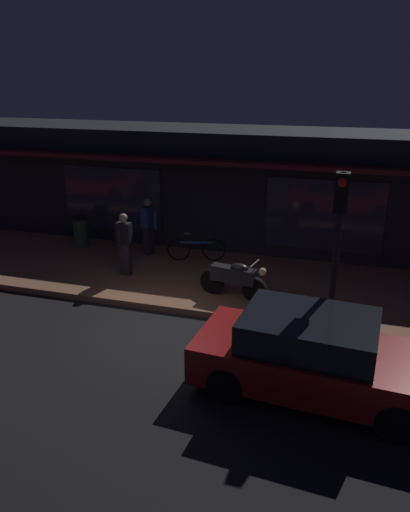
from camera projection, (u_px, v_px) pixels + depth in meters
name	position (u px, v px, depth m)	size (l,w,h in m)	color
ground_plane	(148.00, 333.00, 10.66)	(60.00, 60.00, 0.00)	black
sidewalk_slab	(191.00, 277.00, 13.33)	(18.00, 4.00, 0.15)	brown
storefront_building	(224.00, 187.00, 15.78)	(18.00, 3.30, 3.60)	black
motorcycle	(235.00, 278.00, 11.80)	(1.70, 0.59, 0.97)	black
bicycle_parked	(196.00, 249.00, 14.17)	(1.61, 0.55, 0.91)	black
person_photographer	(148.00, 226.00, 14.51)	(0.61, 0.43, 1.67)	#28232D
person_bystander	(125.00, 243.00, 13.03)	(0.39, 0.61, 1.67)	#28232D
trash_bin	(81.00, 231.00, 15.34)	(0.48, 0.48, 0.93)	#2D4C33
traffic_light_pole	(338.00, 235.00, 8.96)	(0.24, 0.33, 3.60)	black
parked_car_far	(314.00, 356.00, 8.47)	(4.23, 2.08, 1.42)	black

